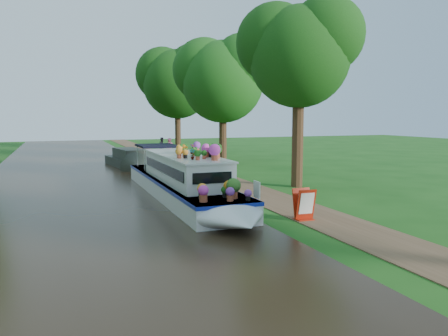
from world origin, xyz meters
The scene contains 12 objects.
ground centered at (0.00, 0.00, 0.00)m, with size 100.00×100.00×0.00m, color #154711.
canal_water centered at (-6.00, 0.00, 0.01)m, with size 10.00×100.00×0.02m, color black.
towpath centered at (1.20, 0.00, 0.01)m, with size 2.20×100.00×0.03m, color brown.
plant_boat centered at (-2.25, 1.78, 0.85)m, with size 2.29×13.52×2.27m.
tree_near_overhang centered at (3.79, 3.06, 6.60)m, with size 5.52×5.28×8.99m.
tree_near_mid centered at (4.48, 15.08, 6.44)m, with size 6.90×6.60×9.40m.
tree_near_far centered at (3.98, 26.09, 7.05)m, with size 7.59×7.26×10.30m.
second_boat centered at (-2.56, 14.23, 0.51)m, with size 2.60×6.67×1.25m.
sandwich_board centered at (0.45, -3.16, 0.50)m, with size 0.65×0.52×1.03m.
pedestrian_pink centered at (1.13, 17.72, 0.89)m, with size 0.63×0.41×1.73m, color #DF5C81.
pedestrian_dark centered at (1.90, 23.68, 0.78)m, with size 0.73×0.57×1.49m, color black.
verge_plant centered at (0.00, 2.09, 0.23)m, with size 0.42×0.36×0.47m, color #356D20.
Camera 1 is at (-7.12, -15.45, 3.44)m, focal length 35.00 mm.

